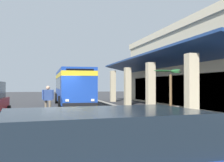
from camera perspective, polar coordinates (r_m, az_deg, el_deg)
ground at (r=20.54m, az=12.61°, el=-5.89°), size 120.00×120.00×0.00m
curb_strip at (r=21.87m, az=1.48°, el=-5.45°), size 27.05×0.50×0.12m
transit_bus at (r=24.97m, az=-8.15°, el=-0.76°), size 11.22×2.87×3.34m
pedestrian at (r=17.25m, az=-13.09°, el=-3.51°), size 0.35×0.70×1.76m
potted_palm at (r=16.67m, az=11.99°, el=-4.50°), size 1.62×1.85×2.75m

